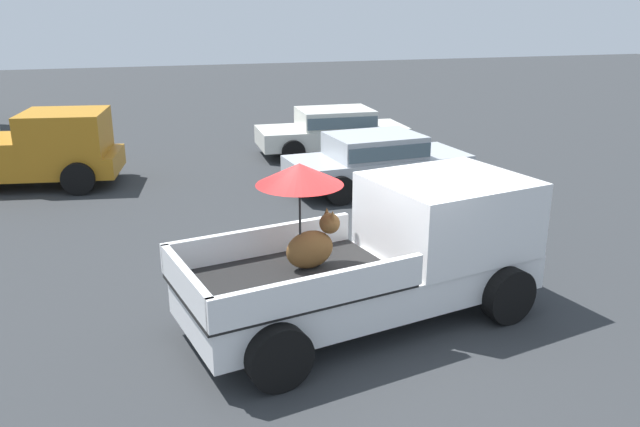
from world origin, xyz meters
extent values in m
plane|color=#2D3033|center=(0.00, 0.00, 0.00)|extent=(80.00, 80.00, 0.00)
cylinder|color=black|center=(1.52, 1.31, 0.40)|extent=(0.84, 0.44, 0.80)
cylinder|color=black|center=(1.91, -0.61, 0.40)|extent=(0.84, 0.44, 0.80)
cylinder|color=black|center=(-1.91, 0.61, 0.40)|extent=(0.84, 0.44, 0.80)
cylinder|color=black|center=(-1.52, -1.31, 0.40)|extent=(0.84, 0.44, 0.80)
cube|color=white|center=(0.00, 0.00, 0.57)|extent=(5.26, 2.77, 0.50)
cube|color=white|center=(1.37, 0.28, 1.36)|extent=(2.43, 2.25, 1.08)
cube|color=#4C606B|center=(2.35, 0.48, 1.56)|extent=(0.41, 1.70, 0.64)
cube|color=black|center=(-1.13, -0.23, 0.85)|extent=(3.11, 2.37, 0.06)
cube|color=white|center=(-1.31, 0.67, 1.08)|extent=(2.76, 0.66, 0.40)
cube|color=white|center=(-0.94, -1.13, 1.08)|extent=(2.76, 0.66, 0.40)
cube|color=white|center=(-2.45, -0.50, 1.08)|extent=(0.47, 1.82, 0.40)
ellipsoid|color=brown|center=(-0.77, 0.02, 1.14)|extent=(0.73, 0.45, 0.52)
sphere|color=brown|center=(-0.48, 0.09, 1.46)|extent=(0.33, 0.33, 0.28)
cone|color=brown|center=(-0.49, 0.16, 1.60)|extent=(0.11, 0.11, 0.12)
cone|color=brown|center=(-0.46, 0.01, 1.60)|extent=(0.11, 0.11, 0.12)
cylinder|color=black|center=(-0.91, 0.01, 1.49)|extent=(0.04, 0.04, 1.21)
cone|color=red|center=(-0.91, 0.01, 2.19)|extent=(1.34, 1.34, 0.28)
cylinder|color=black|center=(-3.93, 9.61, 0.38)|extent=(0.79, 0.37, 0.76)
cylinder|color=black|center=(-4.22, 7.73, 0.38)|extent=(0.79, 0.37, 0.76)
cube|color=#B27219|center=(-5.65, 8.92, 0.55)|extent=(5.02, 2.51, 0.50)
cube|color=#B27219|center=(-4.47, 8.73, 1.30)|extent=(2.15, 2.07, 1.00)
cylinder|color=black|center=(3.91, 7.26, 0.33)|extent=(0.68, 0.28, 0.66)
cylinder|color=black|center=(4.06, 5.50, 0.33)|extent=(0.68, 0.28, 0.66)
cylinder|color=black|center=(1.22, 7.02, 0.33)|extent=(0.68, 0.28, 0.66)
cylinder|color=black|center=(1.37, 5.26, 0.33)|extent=(0.68, 0.28, 0.66)
cube|color=#ADB2B7|center=(2.64, 6.26, 0.55)|extent=(4.44, 2.13, 0.52)
cube|color=#ADB2B7|center=(2.54, 6.25, 1.05)|extent=(2.23, 1.78, 0.56)
cube|color=#4C606B|center=(2.54, 6.25, 1.05)|extent=(2.18, 1.85, 0.32)
cylinder|color=black|center=(1.32, 9.30, 0.33)|extent=(0.67, 0.24, 0.66)
cylinder|color=black|center=(1.37, 11.06, 0.33)|extent=(0.67, 0.24, 0.66)
cylinder|color=black|center=(4.02, 9.22, 0.33)|extent=(0.67, 0.24, 0.66)
cylinder|color=black|center=(4.07, 10.98, 0.33)|extent=(0.67, 0.24, 0.66)
cube|color=silver|center=(2.69, 10.14, 0.55)|extent=(4.35, 1.89, 0.52)
cube|color=silver|center=(2.79, 10.14, 1.05)|extent=(2.15, 1.66, 0.56)
cube|color=#4C606B|center=(2.79, 10.14, 1.05)|extent=(2.09, 1.74, 0.32)
camera|label=1|loc=(-2.88, -7.67, 4.27)|focal=36.08mm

